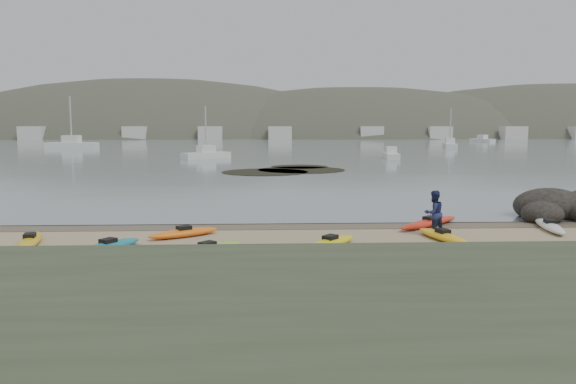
{
  "coord_description": "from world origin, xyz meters",
  "views": [
    {
      "loc": [
        -1.08,
        -25.5,
        4.58
      ],
      "look_at": [
        0.0,
        0.0,
        1.5
      ],
      "focal_mm": 35.0,
      "sensor_mm": 36.0,
      "label": 1
    }
  ],
  "objects": [
    {
      "name": "far_hills",
      "position": [
        39.38,
        193.97,
        -15.93
      ],
      "size": [
        550.0,
        135.0,
        80.0
      ],
      "color": "#384235",
      "rests_on": "ground"
    },
    {
      "name": "kelp_mats",
      "position": [
        1.27,
        30.37,
        0.03
      ],
      "size": [
        12.19,
        13.85,
        0.04
      ],
      "color": "black",
      "rests_on": "water"
    },
    {
      "name": "moored_boats",
      "position": [
        1.48,
        80.54,
        0.57
      ],
      "size": [
        100.19,
        75.88,
        1.35
      ],
      "color": "silver",
      "rests_on": "ground"
    },
    {
      "name": "ground",
      "position": [
        0.0,
        0.0,
        0.0
      ],
      "size": [
        600.0,
        600.0,
        0.0
      ],
      "primitive_type": "plane",
      "color": "tan",
      "rests_on": "ground"
    },
    {
      "name": "far_town",
      "position": [
        6.0,
        145.0,
        2.0
      ],
      "size": [
        199.0,
        5.0,
        4.0
      ],
      "color": "beige",
      "rests_on": "ground"
    },
    {
      "name": "bluff",
      "position": [
        0.0,
        -17.5,
        1.0
      ],
      "size": [
        60.0,
        8.0,
        2.0
      ],
      "primitive_type": "cube",
      "color": "#475138",
      "rests_on": "ground"
    },
    {
      "name": "rock_cluster",
      "position": [
        13.67,
        1.22,
        0.24
      ],
      "size": [
        5.26,
        3.87,
        1.77
      ],
      "color": "black",
      "rests_on": "ground"
    },
    {
      "name": "kayaks",
      "position": [
        -0.23,
        -4.13,
        0.17
      ],
      "size": [
        22.8,
        9.44,
        0.34
      ],
      "color": "red",
      "rests_on": "ground"
    },
    {
      "name": "water",
      "position": [
        0.0,
        300.0,
        0.01
      ],
      "size": [
        1200.0,
        1200.0,
        0.0
      ],
      "primitive_type": "plane",
      "color": "slate",
      "rests_on": "ground"
    },
    {
      "name": "person_east",
      "position": [
        5.93,
        -2.84,
        0.94
      ],
      "size": [
        1.12,
        1.01,
        1.88
      ],
      "primitive_type": "imported",
      "rotation": [
        0.0,
        0.0,
        3.55
      ],
      "color": "navy",
      "rests_on": "ground"
    },
    {
      "name": "wet_sand",
      "position": [
        0.0,
        -0.3,
        0.0
      ],
      "size": [
        60.0,
        60.0,
        0.0
      ],
      "primitive_type": "plane",
      "color": "brown",
      "rests_on": "ground"
    }
  ]
}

